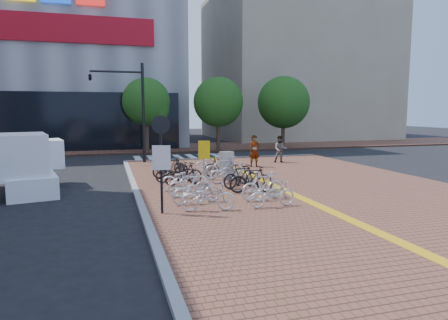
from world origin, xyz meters
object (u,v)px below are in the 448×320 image
object	(u,v)px
bike_4	(184,173)
utility_box	(227,165)
bike_10	(252,179)
notice_sign	(161,152)
pedestrian_a	(255,151)
box_truck	(29,165)
bike_9	(263,185)
bike_6	(171,168)
bike_2	(190,185)
traffic_light_pole	(119,94)
bike_12	(230,173)
bike_5	(175,172)
bike_11	(241,176)
bike_3	(185,179)
bike_1	(197,190)
pedestrian_b	(280,149)
bike_15	(211,163)
bike_7	(171,165)
bike_14	(219,166)
bike_0	(208,197)
yellow_sign	(204,154)
bike_13	(223,168)
bike_8	(272,194)

from	to	relation	value
bike_4	utility_box	bearing A→B (deg)	-72.04
bike_10	notice_sign	xyz separation A→B (m)	(-3.96, -2.34, 1.45)
pedestrian_a	box_truck	world-z (taller)	box_truck
bike_9	box_truck	bearing A→B (deg)	50.24
bike_4	bike_6	xyz separation A→B (m)	(-0.29, 1.97, 0.01)
bike_2	traffic_light_pole	size ratio (longest dim) A/B	0.26
bike_10	utility_box	distance (m)	3.65
bike_12	bike_5	bearing A→B (deg)	73.78
bike_11	bike_12	bearing A→B (deg)	-5.46
bike_2	pedestrian_a	distance (m)	9.05
bike_5	bike_6	size ratio (longest dim) A/B	1.03
bike_4	bike_3	bearing A→B (deg)	161.11
bike_11	pedestrian_a	xyz separation A→B (m)	(2.87, 6.03, 0.41)
bike_1	notice_sign	size ratio (longest dim) A/B	0.58
pedestrian_b	notice_sign	bearing A→B (deg)	-108.01
bike_15	utility_box	size ratio (longest dim) A/B	1.43
bike_7	bike_14	world-z (taller)	bike_14
bike_10	pedestrian_b	world-z (taller)	pedestrian_b
bike_15	bike_0	bearing A→B (deg)	157.83
bike_2	yellow_sign	bearing A→B (deg)	-13.53
yellow_sign	utility_box	bearing A→B (deg)	33.83
bike_0	pedestrian_a	bearing A→B (deg)	-20.58
bike_10	yellow_sign	xyz separation A→B (m)	(-1.35, 2.73, 0.79)
bike_12	yellow_sign	xyz separation A→B (m)	(-1.13, 0.51, 0.85)
bike_5	bike_15	size ratio (longest dim) A/B	0.97
bike_13	pedestrian_a	size ratio (longest dim) A/B	1.01
yellow_sign	bike_5	bearing A→B (deg)	157.48
bike_12	pedestrian_b	xyz separation A→B (m)	(5.28, 6.16, 0.36)
bike_2	pedestrian_a	size ratio (longest dim) A/B	0.88
bike_5	bike_12	bearing A→B (deg)	-117.52
bike_4	bike_11	bearing A→B (deg)	-131.47
bike_14	bike_6	bearing A→B (deg)	79.22
pedestrian_a	traffic_light_pole	world-z (taller)	traffic_light_pole
bike_8	bike_3	bearing A→B (deg)	28.92
utility_box	pedestrian_b	bearing A→B (deg)	43.25
utility_box	bike_8	bearing A→B (deg)	-91.76
bike_2	bike_13	size ratio (longest dim) A/B	0.88
bike_3	bike_2	bearing A→B (deg)	-172.06
bike_2	notice_sign	size ratio (longest dim) A/B	0.52
bike_10	bike_14	distance (m)	4.40
bike_0	bike_5	world-z (taller)	bike_5
box_truck	bike_6	bearing A→B (deg)	9.17
bike_13	utility_box	distance (m)	0.40
bike_12	utility_box	distance (m)	1.46
yellow_sign	pedestrian_a	bearing A→B (deg)	46.15
bike_13	bike_5	bearing A→B (deg)	91.94
bike_15	traffic_light_pole	distance (m)	8.04
bike_2	notice_sign	bearing A→B (deg)	157.44
bike_3	box_truck	size ratio (longest dim) A/B	0.41
bike_5	bike_8	distance (m)	6.27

